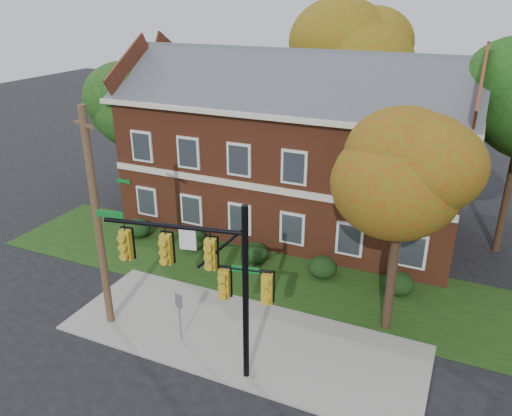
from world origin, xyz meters
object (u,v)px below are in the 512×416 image
at_px(apartment_building, 294,140).
at_px(hedge_right, 322,267).
at_px(tree_near_right, 411,172).
at_px(sign_post, 179,310).
at_px(tree_far_rear, 357,54).
at_px(tree_left_rear, 133,98).
at_px(utility_pole, 97,222).
at_px(hedge_center, 254,253).
at_px(hedge_far_right, 398,283).
at_px(hedge_far_left, 138,228).
at_px(traffic_signal, 210,273).
at_px(hedge_left, 193,240).

bearing_deg(apartment_building, hedge_right, -56.33).
height_order(tree_near_right, sign_post, tree_near_right).
distance_m(tree_near_right, tree_far_rear, 17.12).
height_order(tree_near_right, tree_far_rear, tree_far_rear).
distance_m(tree_near_right, tree_left_rear, 18.33).
relative_size(utility_pole, sign_post, 4.22).
bearing_deg(hedge_center, hedge_far_right, 0.00).
height_order(hedge_far_left, tree_left_rear, tree_left_rear).
bearing_deg(sign_post, tree_far_rear, 92.31).
distance_m(hedge_right, hedge_far_right, 3.50).
xyz_separation_m(hedge_far_right, tree_near_right, (0.22, -2.83, 6.14)).
bearing_deg(hedge_right, traffic_signal, -101.00).
bearing_deg(tree_near_right, hedge_far_right, 94.52).
height_order(hedge_far_left, traffic_signal, traffic_signal).
height_order(hedge_center, tree_left_rear, tree_left_rear).
bearing_deg(tree_left_rear, tree_far_rear, 38.97).
distance_m(tree_near_right, sign_post, 9.78).
height_order(hedge_center, hedge_right, same).
height_order(apartment_building, tree_far_rear, tree_far_rear).
relative_size(hedge_left, sign_post, 0.67).
bearing_deg(tree_left_rear, utility_pole, -59.83).
bearing_deg(utility_pole, sign_post, 24.09).
xyz_separation_m(tree_left_rear, traffic_signal, (11.71, -11.98, -2.62)).
xyz_separation_m(hedge_far_right, sign_post, (-7.04, -6.77, 0.90)).
distance_m(apartment_building, hedge_far_right, 9.82).
bearing_deg(hedge_far_left, traffic_signal, -41.13).
xyz_separation_m(tree_left_rear, utility_pole, (6.43, -11.06, -2.18)).
xyz_separation_m(hedge_right, utility_pole, (-6.80, -6.92, 3.98)).
height_order(hedge_far_right, utility_pole, utility_pole).
bearing_deg(hedge_left, tree_far_rear, 69.71).
bearing_deg(tree_far_rear, hedge_right, -80.64).
distance_m(hedge_center, traffic_signal, 8.82).
height_order(hedge_center, sign_post, sign_post).
height_order(hedge_far_left, utility_pole, utility_pole).
height_order(hedge_far_left, tree_far_rear, tree_far_rear).
height_order(apartment_building, hedge_right, apartment_building).
height_order(tree_far_rear, traffic_signal, tree_far_rear).
distance_m(hedge_far_left, tree_near_right, 15.75).
bearing_deg(tree_far_rear, tree_near_right, -69.73).
distance_m(hedge_far_left, hedge_right, 10.50).
relative_size(hedge_center, tree_near_right, 0.16).
height_order(tree_left_rear, tree_far_rear, tree_far_rear).
bearing_deg(tree_left_rear, traffic_signal, -45.65).
distance_m(hedge_far_left, utility_pole, 8.79).
relative_size(hedge_right, tree_far_rear, 0.12).
xyz_separation_m(tree_near_right, sign_post, (-7.26, -3.94, -5.24)).
relative_size(hedge_far_right, sign_post, 0.67).
distance_m(tree_left_rear, sign_post, 15.51).
distance_m(hedge_left, utility_pole, 7.98).
bearing_deg(hedge_far_left, hedge_right, 0.00).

